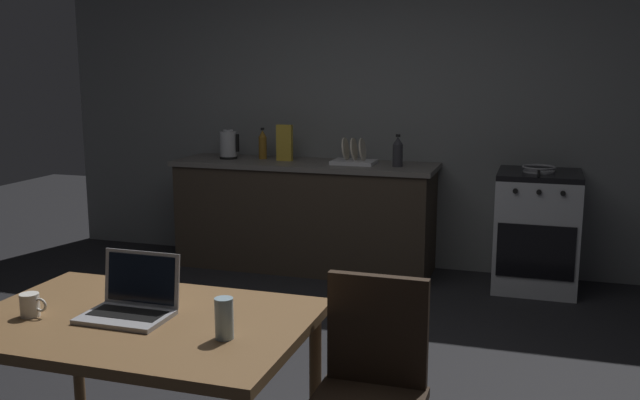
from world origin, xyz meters
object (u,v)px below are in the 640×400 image
object	(u,v)px
chair	(370,384)
drinking_glass	(224,318)
electric_kettle	(228,145)
frying_pan	(539,169)
laptop	(131,304)
dish_rack	(354,158)
bottle	(398,152)
dining_table	(140,336)
cereal_box	(285,143)
coffee_mug	(30,305)
bottle_b	(263,144)
stove_oven	(537,231)

from	to	relation	value
chair	drinking_glass	world-z (taller)	chair
electric_kettle	frying_pan	size ratio (longest dim) A/B	0.59
laptop	drinking_glass	world-z (taller)	laptop
dish_rack	laptop	bearing A→B (deg)	-90.24
bottle	drinking_glass	size ratio (longest dim) A/B	1.74
dining_table	cereal_box	distance (m)	3.33
laptop	bottle	xyz separation A→B (m)	(0.38, 3.17, 0.23)
bottle	coffee_mug	xyz separation A→B (m)	(-0.73, -3.29, -0.23)
bottle_b	electric_kettle	bearing A→B (deg)	-164.01
chair	coffee_mug	bearing A→B (deg)	-162.40
drinking_glass	bottle_b	bearing A→B (deg)	109.96
chair	dish_rack	world-z (taller)	dish_rack
bottle	dining_table	bearing A→B (deg)	-96.04
chair	coffee_mug	world-z (taller)	chair
coffee_mug	drinking_glass	distance (m)	0.79
chair	frying_pan	xyz separation A→B (m)	(0.54, 3.04, 0.39)
coffee_mug	drinking_glass	size ratio (longest dim) A/B	0.76
chair	dish_rack	xyz separation A→B (m)	(-0.88, 3.07, 0.42)
dining_table	laptop	size ratio (longest dim) A/B	3.94
chair	electric_kettle	distance (m)	3.68
drinking_glass	dish_rack	distance (m)	3.35
stove_oven	coffee_mug	world-z (taller)	stove_oven
stove_oven	laptop	bearing A→B (deg)	-114.10
cereal_box	electric_kettle	bearing A→B (deg)	-177.70
chair	dining_table	bearing A→B (deg)	-163.96
frying_pan	cereal_box	distance (m)	2.02
electric_kettle	cereal_box	xyz separation A→B (m)	(0.50, 0.02, 0.03)
bottle	frying_pan	distance (m)	1.06
laptop	bottle_b	xyz separation A→B (m)	(-0.80, 3.30, 0.23)
electric_kettle	coffee_mug	world-z (taller)	electric_kettle
bottle	coffee_mug	world-z (taller)	bottle
stove_oven	cereal_box	size ratio (longest dim) A/B	3.00
stove_oven	electric_kettle	bearing A→B (deg)	179.94
dish_rack	bottle_b	bearing A→B (deg)	174.41
frying_pan	coffee_mug	distance (m)	3.76
stove_oven	cereal_box	bearing A→B (deg)	179.36
electric_kettle	laptop	bearing A→B (deg)	-71.42
stove_oven	dish_rack	bearing A→B (deg)	179.90
coffee_mug	dish_rack	size ratio (longest dim) A/B	0.33
stove_oven	electric_kettle	world-z (taller)	electric_kettle
drinking_glass	dish_rack	world-z (taller)	dish_rack
electric_kettle	stove_oven	bearing A→B (deg)	-0.06
electric_kettle	frying_pan	world-z (taller)	electric_kettle
dining_table	chair	distance (m)	0.88
laptop	bottle	bearing A→B (deg)	78.38
laptop	bottle	size ratio (longest dim) A/B	1.27
coffee_mug	drinking_glass	world-z (taller)	drinking_glass
chair	frying_pan	world-z (taller)	frying_pan
laptop	drinking_glass	distance (m)	0.44
dining_table	bottle	xyz separation A→B (m)	(0.34, 3.18, 0.35)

